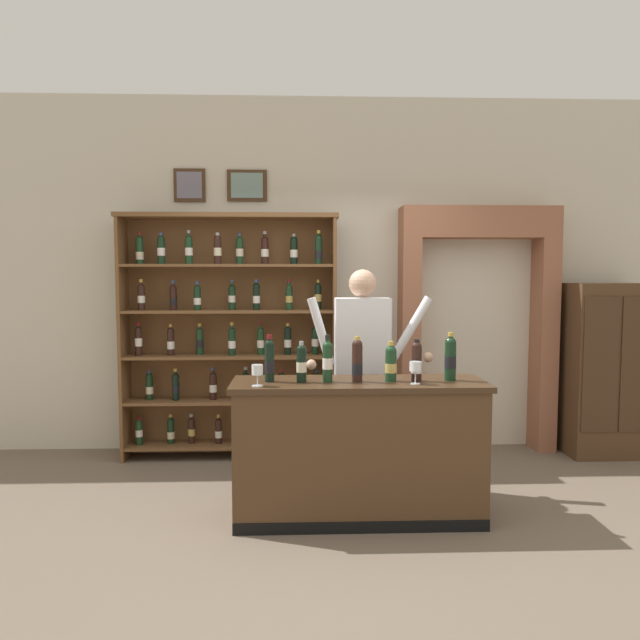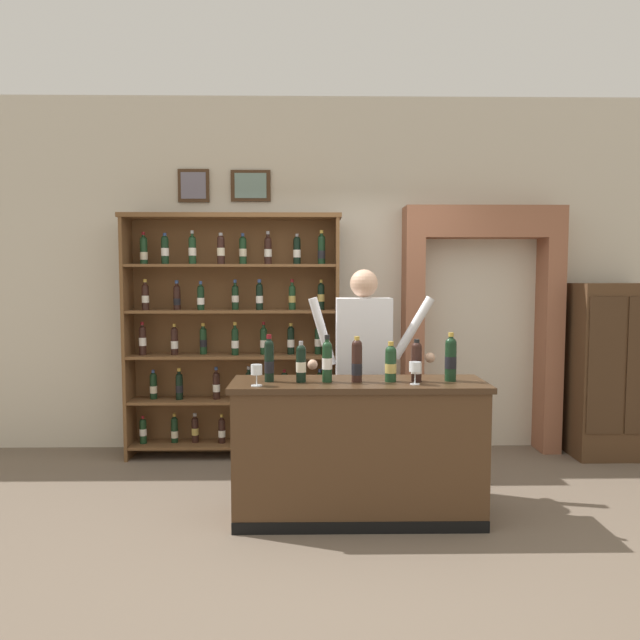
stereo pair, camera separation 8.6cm
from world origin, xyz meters
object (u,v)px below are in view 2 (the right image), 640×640
shopkeeper (364,353)px  tasting_bottle_rosso (327,360)px  tasting_counter (358,450)px  side_cabinet (611,370)px  tasting_bottle_super_tuscan (301,363)px  tasting_bottle_prosecco (417,361)px  tasting_bottle_grappa (357,361)px  tasting_bottle_brunello (451,358)px  wine_glass_right (415,368)px  wine_shelf (233,330)px  wine_glass_center (257,371)px  tasting_bottle_vin_santo (269,360)px  tasting_bottle_riserva (391,363)px

shopkeeper → tasting_bottle_rosso: size_ratio=5.40×
tasting_counter → side_cabinet: bearing=29.2°
tasting_bottle_super_tuscan → tasting_bottle_prosecco: bearing=0.9°
tasting_bottle_super_tuscan → tasting_bottle_grappa: tasting_bottle_grappa is taller
tasting_counter → tasting_bottle_prosecco: bearing=-1.5°
tasting_bottle_brunello → wine_glass_right: bearing=-155.5°
tasting_bottle_grappa → wine_glass_right: size_ratio=2.06×
wine_shelf → wine_glass_center: (0.36, -1.60, -0.12)m
tasting_bottle_prosecco → wine_glass_center: size_ratio=2.04×
tasting_bottle_super_tuscan → tasting_bottle_grappa: (0.38, 0.00, 0.01)m
tasting_bottle_vin_santo → wine_glass_right: (0.98, -0.12, -0.04)m
tasting_counter → wine_glass_center: 0.91m
tasting_counter → tasting_bottle_grappa: 0.63m
tasting_bottle_super_tuscan → wine_glass_right: (0.76, -0.10, -0.02)m
tasting_bottle_vin_santo → tasting_bottle_riserva: 0.83m
tasting_bottle_vin_santo → side_cabinet: bearing=24.1°
tasting_bottle_grappa → tasting_bottle_prosecco: size_ratio=1.07×
tasting_bottle_prosecco → side_cabinet: bearing=33.8°
tasting_bottle_rosso → wine_glass_center: size_ratio=2.26×
side_cabinet → tasting_bottle_super_tuscan: (-2.86, -1.40, 0.29)m
wine_shelf → wine_glass_center: bearing=-77.3°
tasting_counter → tasting_bottle_brunello: tasting_bottle_brunello is taller
side_cabinet → tasting_bottle_riserva: 2.66m
shopkeeper → tasting_bottle_brunello: size_ratio=5.18×
side_cabinet → tasting_bottle_brunello: size_ratio=4.82×
tasting_bottle_grappa → tasting_bottle_brunello: tasting_bottle_brunello is taller
tasting_bottle_riserva → tasting_bottle_super_tuscan: bearing=-179.0°
tasting_bottle_grappa → tasting_bottle_prosecco: bearing=1.3°
wine_shelf → wine_glass_right: bearing=-48.0°
side_cabinet → tasting_bottle_super_tuscan: size_ratio=5.77×
tasting_bottle_riserva → wine_glass_right: size_ratio=1.82×
wine_shelf → tasting_bottle_vin_santo: (0.43, -1.44, -0.07)m
tasting_bottle_super_tuscan → side_cabinet: bearing=26.1°
side_cabinet → tasting_bottle_prosecco: 2.51m
tasting_bottle_rosso → tasting_bottle_riserva: tasting_bottle_rosso is taller
wine_shelf → tasting_bottle_riserva: 1.93m
tasting_counter → tasting_bottle_grappa: tasting_bottle_grappa is taller
tasting_bottle_vin_santo → tasting_bottle_super_tuscan: 0.22m
tasting_counter → tasting_bottle_riserva: bearing=-3.3°
tasting_bottle_super_tuscan → tasting_bottle_prosecco: size_ratio=0.96×
tasting_bottle_vin_santo → wine_glass_right: 0.98m
wine_shelf → tasting_bottle_super_tuscan: 1.61m
shopkeeper → tasting_bottle_riserva: (0.13, -0.61, 0.02)m
side_cabinet → tasting_bottle_brunello: side_cabinet is taller
tasting_bottle_rosso → tasting_bottle_riserva: 0.43m
tasting_bottle_riserva → tasting_bottle_prosecco: (0.18, 0.00, 0.01)m
side_cabinet → shopkeeper: size_ratio=0.93×
wine_shelf → shopkeeper: bearing=-36.8°
tasting_bottle_prosecco → wine_glass_center: tasting_bottle_prosecco is taller
tasting_bottle_rosso → tasting_bottle_brunello: bearing=1.3°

